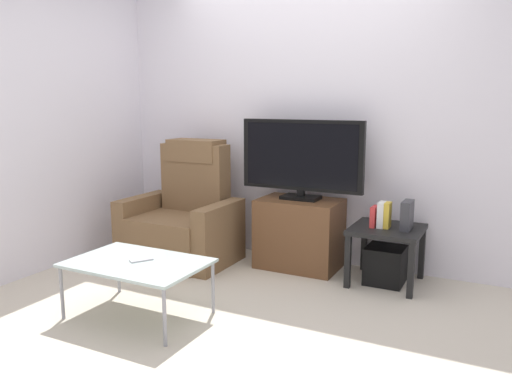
% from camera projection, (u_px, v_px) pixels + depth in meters
% --- Properties ---
extents(ground_plane, '(6.40, 6.40, 0.00)m').
position_uv_depth(ground_plane, '(248.00, 298.00, 3.74)').
color(ground_plane, beige).
extents(wall_back, '(6.40, 0.06, 2.60)m').
position_uv_depth(wall_back, '(307.00, 116.00, 4.49)').
color(wall_back, silver).
rests_on(wall_back, ground).
extents(wall_side, '(0.06, 4.48, 2.60)m').
position_uv_depth(wall_side, '(54.00, 117.00, 4.34)').
color(wall_side, silver).
rests_on(wall_side, ground).
extents(tv_stand, '(0.69, 0.46, 0.60)m').
position_uv_depth(tv_stand, '(299.00, 233.00, 4.39)').
color(tv_stand, brown).
rests_on(tv_stand, ground).
extents(television, '(1.08, 0.20, 0.68)m').
position_uv_depth(television, '(301.00, 158.00, 4.29)').
color(television, black).
rests_on(television, tv_stand).
extents(recliner_armchair, '(0.98, 0.78, 1.08)m').
position_uv_depth(recliner_armchair, '(184.00, 219.00, 4.61)').
color(recliner_armchair, brown).
rests_on(recliner_armchair, ground).
extents(side_table, '(0.54, 0.54, 0.46)m').
position_uv_depth(side_table, '(387.00, 236.00, 3.98)').
color(side_table, black).
rests_on(side_table, ground).
extents(subwoofer_box, '(0.30, 0.30, 0.30)m').
position_uv_depth(subwoofer_box, '(385.00, 265.00, 4.03)').
color(subwoofer_box, black).
rests_on(subwoofer_box, ground).
extents(book_leftmost, '(0.04, 0.14, 0.16)m').
position_uv_depth(book_leftmost, '(374.00, 216.00, 3.98)').
color(book_leftmost, red).
rests_on(book_leftmost, side_table).
extents(book_middle, '(0.05, 0.12, 0.20)m').
position_uv_depth(book_middle, '(382.00, 215.00, 3.95)').
color(book_middle, white).
rests_on(book_middle, side_table).
extents(book_rightmost, '(0.04, 0.11, 0.20)m').
position_uv_depth(book_rightmost, '(387.00, 215.00, 3.93)').
color(book_rightmost, gold).
rests_on(book_rightmost, side_table).
extents(game_console, '(0.07, 0.20, 0.22)m').
position_uv_depth(game_console, '(407.00, 215.00, 3.90)').
color(game_console, '#333338').
rests_on(game_console, side_table).
extents(coffee_table, '(0.90, 0.60, 0.38)m').
position_uv_depth(coffee_table, '(137.00, 265.00, 3.37)').
color(coffee_table, '#B2C6C1').
rests_on(coffee_table, ground).
extents(cell_phone, '(0.14, 0.16, 0.01)m').
position_uv_depth(cell_phone, '(141.00, 260.00, 3.39)').
color(cell_phone, '#B7B7BC').
rests_on(cell_phone, coffee_table).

